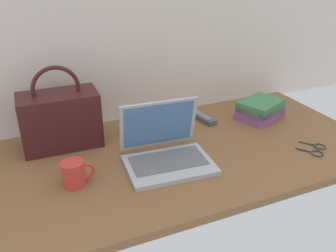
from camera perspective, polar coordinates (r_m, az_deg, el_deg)
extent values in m
cube|color=brown|center=(1.42, 1.23, -4.66)|extent=(1.60, 0.76, 0.03)
cube|color=#B2B5BA|center=(1.32, 0.23, -6.17)|extent=(0.33, 0.24, 0.02)
cube|color=slate|center=(1.32, 0.01, -5.46)|extent=(0.28, 0.16, 0.00)
cube|color=#B2B5BA|center=(1.37, -1.55, 0.34)|extent=(0.30, 0.07, 0.20)
cube|color=#4C72A5|center=(1.37, -1.47, 0.29)|extent=(0.27, 0.06, 0.17)
cylinder|color=red|center=(1.25, -14.70, -7.28)|extent=(0.08, 0.08, 0.09)
torus|color=red|center=(1.25, -12.68, -6.89)|extent=(0.06, 0.01, 0.06)
cylinder|color=brown|center=(1.23, -14.90, -5.79)|extent=(0.07, 0.07, 0.00)
cube|color=#4C4C51|center=(1.68, 5.45, 1.33)|extent=(0.07, 0.17, 0.02)
cube|color=slate|center=(1.68, 5.46, 1.72)|extent=(0.05, 0.12, 0.00)
cube|color=black|center=(1.54, -4.93, -1.09)|extent=(0.12, 0.16, 0.02)
cube|color=slate|center=(1.54, -4.94, -0.68)|extent=(0.09, 0.12, 0.00)
torus|color=#333338|center=(1.51, 22.44, -4.00)|extent=(0.07, 0.07, 0.01)
torus|color=#333338|center=(1.57, 22.80, -2.96)|extent=(0.07, 0.07, 0.01)
cube|color=#333338|center=(1.54, 22.62, -3.47)|extent=(0.02, 0.02, 0.00)
cube|color=#333338|center=(1.52, 20.56, -3.57)|extent=(0.04, 0.05, 0.00)
cube|color=#333338|center=(1.57, 20.99, -2.55)|extent=(0.04, 0.05, 0.00)
cube|color=#3F1919|center=(1.48, -16.57, 0.90)|extent=(0.30, 0.17, 0.22)
torus|color=#3F1919|center=(1.43, -17.23, 5.62)|extent=(0.18, 0.02, 0.18)
cube|color=#8C4C8C|center=(1.74, 14.24, 1.70)|extent=(0.24, 0.20, 0.03)
cube|color=#595960|center=(1.73, 14.35, 2.64)|extent=(0.21, 0.17, 0.03)
cube|color=#3F7F4C|center=(1.72, 14.45, 3.49)|extent=(0.23, 0.21, 0.02)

